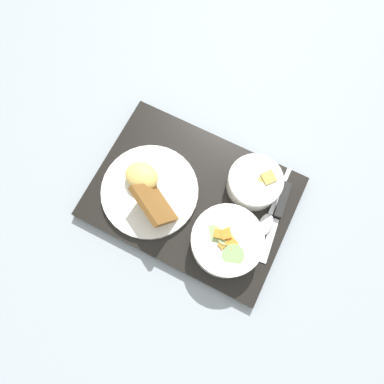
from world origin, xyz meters
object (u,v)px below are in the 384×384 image
Objects in this scene: plate_main at (149,190)px; knife at (280,207)px; bowl_soup at (255,182)px; spoon at (270,214)px; bowl_salad at (227,241)px.

plate_main is 1.18× the size of knife.
spoon is (-0.06, 0.04, -0.02)m from bowl_soup.
bowl_soup is at bearing -85.89° from bowl_salad.
plate_main is at bearing 34.37° from bowl_soup.
bowl_salad reaches higher than knife.
bowl_soup is at bearing -145.63° from plate_main.
bowl_salad is at bearing -32.06° from spoon.
bowl_soup is 0.22m from plate_main.
knife is (-0.06, -0.12, -0.02)m from bowl_salad.
bowl_soup reaches higher than spoon.
bowl_salad is 0.81× the size of knife.
spoon is (0.01, 0.02, -0.00)m from knife.
plate_main is at bearing -3.75° from bowl_salad.
bowl_soup is at bearing -110.61° from knife.
knife is (-0.25, -0.11, -0.01)m from plate_main.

